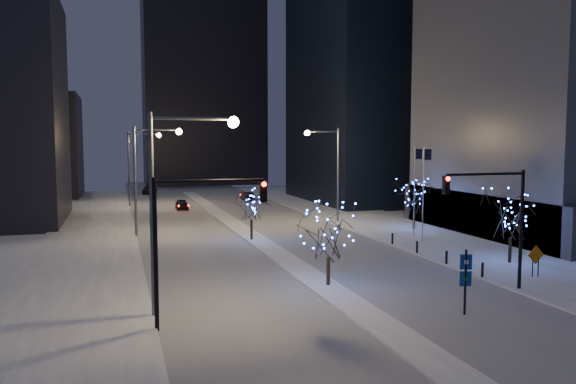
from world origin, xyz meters
name	(u,v)px	position (x,y,z in m)	size (l,w,h in m)	color
ground	(359,312)	(0.00, 0.00, 0.00)	(160.00, 160.00, 0.00)	white
road	(228,220)	(0.00, 35.00, 0.01)	(20.00, 130.00, 0.02)	#A1A6AF
median	(237,226)	(0.00, 30.00, 0.07)	(2.00, 80.00, 0.15)	white
east_sidewalk	(419,234)	(15.00, 20.00, 0.07)	(10.00, 90.00, 0.15)	white
west_sidewalk	(86,252)	(-14.00, 20.00, 0.07)	(8.00, 90.00, 0.15)	white
filler_west_far	(19,146)	(-26.00, 70.00, 8.00)	(18.00, 16.00, 16.00)	black
horizon_block	(203,82)	(6.00, 92.00, 21.00)	(24.00, 14.00, 42.00)	black
street_lamp_w_near	(174,185)	(-8.94, 2.00, 6.50)	(4.40, 0.56, 10.00)	#595E66
street_lamp_w_mid	(147,165)	(-8.94, 27.00, 6.50)	(4.40, 0.56, 10.00)	#595E66
street_lamp_w_far	(137,158)	(-8.94, 52.00, 6.50)	(4.40, 0.56, 10.00)	#595E66
street_lamp_east	(330,162)	(10.08, 30.00, 6.45)	(3.90, 0.56, 10.00)	#595E66
traffic_signal_west	(190,226)	(-8.44, 0.00, 4.76)	(5.26, 0.43, 7.00)	black
traffic_signal_east	(499,210)	(8.94, 1.00, 4.76)	(5.26, 0.43, 7.00)	black
flagpoles	(419,186)	(13.37, 17.25, 4.80)	(1.35, 2.60, 8.00)	silver
bollards	(431,252)	(10.20, 10.00, 0.60)	(0.16, 12.16, 0.90)	black
car_near	(182,204)	(-3.68, 46.73, 0.65)	(1.54, 3.82, 1.30)	black
car_mid	(247,196)	(6.83, 55.06, 0.63)	(1.34, 3.85, 1.27)	black
car_far	(150,189)	(-6.31, 70.82, 0.77)	(2.16, 5.32, 1.54)	black
holiday_tree_median_near	(328,232)	(0.24, 5.01, 3.28)	(4.49, 4.49, 4.92)	black
holiday_tree_median_far	(251,207)	(-0.50, 21.54, 3.01)	(3.65, 3.65, 4.24)	black
holiday_tree_plaza_near	(511,217)	(14.71, 7.10, 3.37)	(5.15, 5.15, 4.99)	black
holiday_tree_plaza_far	(414,198)	(16.17, 22.98, 3.14)	(4.12, 4.12, 4.83)	black
wayfinding_sign	(466,275)	(4.79, -2.01, 2.02)	(0.58, 0.24, 3.29)	black
construction_sign	(536,258)	(13.39, 3.05, 1.35)	(1.21, 0.09, 1.99)	black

